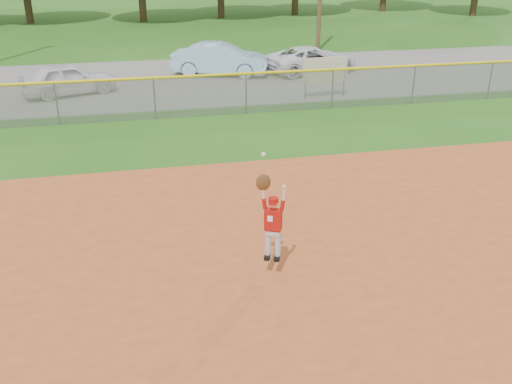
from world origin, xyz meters
The scene contains 9 objects.
ground centered at (0.00, 0.00, 0.00)m, with size 120.00×120.00×0.00m, color #265B14.
clay_infield centered at (0.00, -3.00, 0.02)m, with size 24.00×16.00×0.04m, color #AB491F.
parking_strip centered at (0.00, 16.00, 0.01)m, with size 44.00×10.00×0.03m, color slate.
car_white_a centered at (-3.32, 14.28, 0.68)m, with size 1.53×3.80×1.30m, color white.
car_blue centered at (3.42, 16.63, 0.77)m, with size 1.57×4.51×1.49m, color #98C7E3.
car_white_b centered at (7.83, 16.28, 0.65)m, with size 2.05×4.45×1.24m, color white.
sponsor_sign centered at (6.90, 11.57, 1.10)m, with size 1.87×0.15×1.66m.
outfield_fence centered at (0.00, 10.00, 0.88)m, with size 40.06×0.10×1.55m.
ballplayer centered at (1.60, -1.03, 1.22)m, with size 0.55×0.38×2.14m.
Camera 1 is at (-0.69, -10.20, 5.95)m, focal length 40.00 mm.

